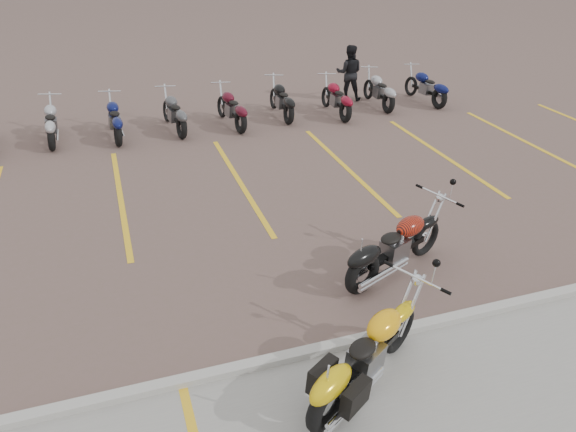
# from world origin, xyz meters

# --- Properties ---
(ground) EXTENTS (100.00, 100.00, 0.00)m
(ground) POSITION_xyz_m (0.00, 0.00, 0.00)
(ground) COLOR brown
(ground) RESTS_ON ground
(curb) EXTENTS (60.00, 0.18, 0.12)m
(curb) POSITION_xyz_m (0.00, -2.00, 0.06)
(curb) COLOR #ADAAA3
(curb) RESTS_ON ground
(parking_stripes) EXTENTS (38.00, 5.50, 0.01)m
(parking_stripes) POSITION_xyz_m (0.00, 4.00, 0.00)
(parking_stripes) COLOR yellow
(parking_stripes) RESTS_ON ground
(yellow_cruiser) EXTENTS (2.16, 1.46, 1.01)m
(yellow_cruiser) POSITION_xyz_m (-0.08, -2.79, 0.50)
(yellow_cruiser) COLOR black
(yellow_cruiser) RESTS_ON ground
(flame_cruiser) EXTENTS (2.29, 1.10, 1.00)m
(flame_cruiser) POSITION_xyz_m (1.55, -0.54, 0.50)
(flame_cruiser) COLOR black
(flame_cruiser) RESTS_ON ground
(person_b) EXTENTS (1.08, 0.98, 1.80)m
(person_b) POSITION_xyz_m (5.08, 9.27, 0.90)
(person_b) COLOR black
(person_b) RESTS_ON ground
(bg_bike_row) EXTENTS (15.60, 2.03, 1.10)m
(bg_bike_row) POSITION_xyz_m (-0.10, 8.14, 0.55)
(bg_bike_row) COLOR black
(bg_bike_row) RESTS_ON ground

